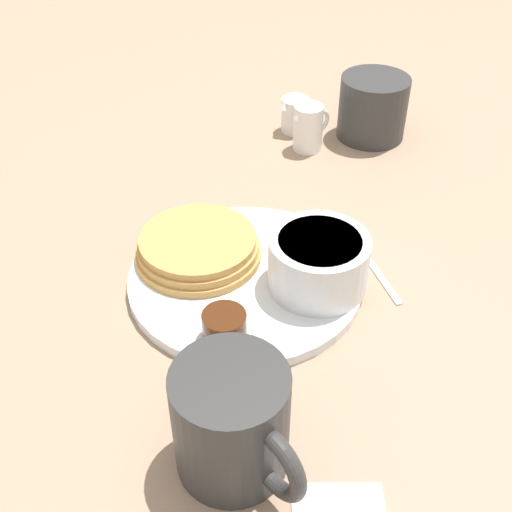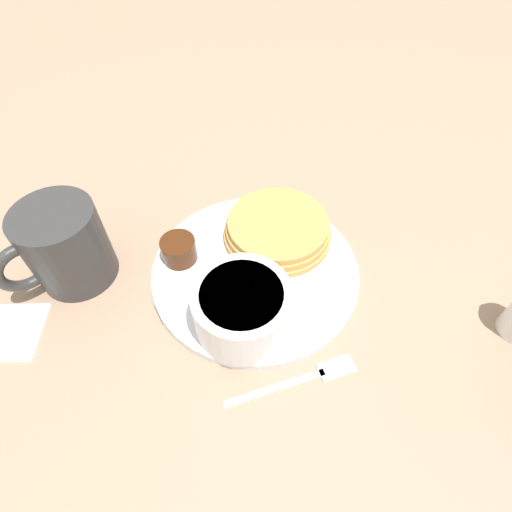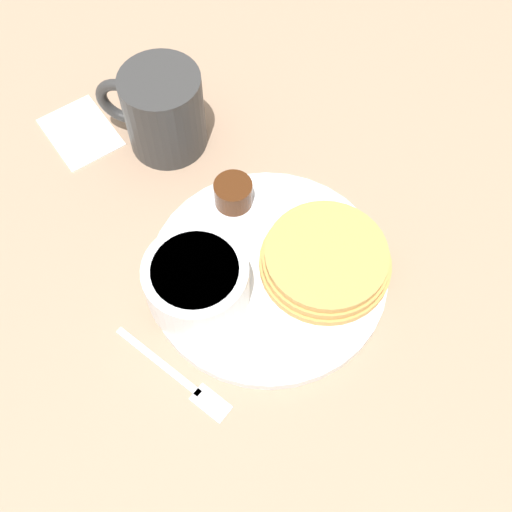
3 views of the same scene
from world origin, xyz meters
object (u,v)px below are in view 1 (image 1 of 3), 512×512
(plate, at_px, (246,279))
(bowl, at_px, (318,261))
(second_mug, at_px, (373,107))
(fork, at_px, (364,252))
(creamer_pitcher_near, at_px, (308,127))
(creamer_pitcher_far, at_px, (294,114))
(coffee_mug, at_px, (233,423))

(plate, xyz_separation_m, bowl, (0.00, 0.07, 0.04))
(plate, bearing_deg, second_mug, 162.79)
(bowl, bearing_deg, fork, 149.18)
(bowl, xyz_separation_m, creamer_pitcher_near, (-0.29, -0.05, -0.01))
(creamer_pitcher_far, relative_size, second_mug, 0.41)
(creamer_pitcher_near, bearing_deg, plate, -4.91)
(plate, relative_size, coffee_mug, 2.20)
(second_mug, bearing_deg, creamer_pitcher_far, -85.27)
(creamer_pitcher_near, bearing_deg, second_mug, 124.39)
(plate, relative_size, creamer_pitcher_far, 4.74)
(plate, relative_size, fork, 1.92)
(plate, xyz_separation_m, coffee_mug, (0.21, 0.04, 0.04))
(fork, relative_size, second_mug, 1.00)
(coffee_mug, xyz_separation_m, creamer_pitcher_far, (-0.55, -0.04, -0.02))
(bowl, bearing_deg, coffee_mug, -10.38)
(plate, distance_m, creamer_pitcher_far, 0.34)
(bowl, height_order, creamer_pitcher_near, bowl)
(coffee_mug, xyz_separation_m, creamer_pitcher_near, (-0.50, -0.01, -0.02))
(creamer_pitcher_near, distance_m, creamer_pitcher_far, 0.06)
(creamer_pitcher_near, relative_size, creamer_pitcher_far, 1.27)
(bowl, relative_size, creamer_pitcher_near, 1.53)
(bowl, height_order, second_mug, second_mug)
(coffee_mug, relative_size, creamer_pitcher_near, 1.69)
(plate, distance_m, coffee_mug, 0.22)
(coffee_mug, height_order, creamer_pitcher_near, coffee_mug)
(bowl, bearing_deg, creamer_pitcher_near, -170.43)
(coffee_mug, distance_m, creamer_pitcher_far, 0.55)
(creamer_pitcher_far, relative_size, fork, 0.40)
(creamer_pitcher_near, bearing_deg, bowl, 9.57)
(creamer_pitcher_far, height_order, fork, creamer_pitcher_far)
(plate, bearing_deg, bowl, 89.64)
(plate, height_order, second_mug, second_mug)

